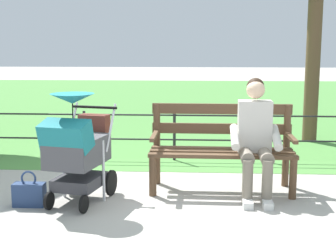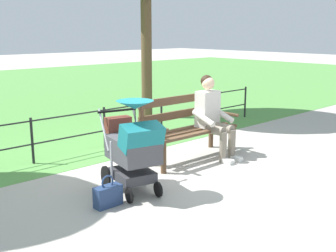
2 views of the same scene
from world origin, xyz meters
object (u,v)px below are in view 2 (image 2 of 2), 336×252
(park_bench, at_px, (186,125))
(stroller, at_px, (133,146))
(person_on_bench, at_px, (213,114))
(handbag, at_px, (108,196))

(park_bench, height_order, stroller, stroller)
(person_on_bench, bearing_deg, park_bench, -32.69)
(park_bench, relative_size, stroller, 1.40)
(park_bench, bearing_deg, stroller, 21.22)
(person_on_bench, height_order, handbag, person_on_bench)
(person_on_bench, relative_size, stroller, 1.11)
(handbag, bearing_deg, park_bench, -160.03)
(park_bench, distance_m, handbag, 2.14)
(park_bench, xyz_separation_m, stroller, (1.50, 0.58, 0.07))
(person_on_bench, distance_m, handbag, 2.44)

